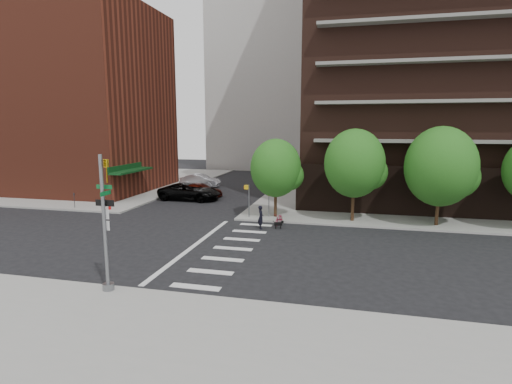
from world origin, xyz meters
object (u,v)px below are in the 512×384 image
Objects in this scene: parked_car_maroon at (200,190)px; parked_car_silver at (200,181)px; parked_car_black at (190,192)px; traffic_signal at (106,234)px; scooter at (279,219)px; dog_walker at (261,217)px; fire_hydrant at (110,205)px.

parked_car_maroon is 6.60m from parked_car_silver.
parked_car_black is 1.27× the size of parked_car_silver.
traffic_signal is 3.65× the size of scooter.
parked_car_silver is 2.83× the size of dog_walker.
fire_hydrant is 0.12× the size of parked_car_black.
parked_car_maroon is 2.80× the size of dog_walker.
traffic_signal is 1.26× the size of parked_car_maroon.
parked_car_maroon reaches higher than fire_hydrant.
fire_hydrant is at bearing -179.06° from scooter.
parked_car_silver is at bearing 15.74° from parked_car_black.
traffic_signal is at bearing -104.30° from scooter.
traffic_signal reaches higher than fire_hydrant.
parked_car_silver is (-2.09, 8.29, -0.06)m from parked_car_black.
traffic_signal is at bearing -164.69° from parked_car_black.
parked_car_maroon is at bearing -6.70° from parked_car_black.
fire_hydrant is 15.22m from scooter.
dog_walker reaches higher than scooter.
scooter is at bearing 69.87° from traffic_signal.
traffic_signal reaches higher than dog_walker.
parked_car_silver is (2.60, 14.85, 0.24)m from fire_hydrant.
parked_car_black is 1.29× the size of parked_car_maroon.
traffic_signal is 18.42m from fire_hydrant.
parked_car_black is 3.73× the size of scooter.
dog_walker is (9.10, -11.52, 0.16)m from parked_car_maroon.
scooter is at bearing -4.90° from fire_hydrant.
parked_car_maroon is 0.99× the size of parked_car_silver.
traffic_signal is at bearing -164.41° from parked_car_maroon.
fire_hydrant is 0.45× the size of scooter.
parked_car_black reaches higher than fire_hydrant.
fire_hydrant is 15.08m from parked_car_silver.
parked_car_black is at bearing -164.52° from parked_car_silver.
parked_car_black reaches higher than parked_car_silver.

